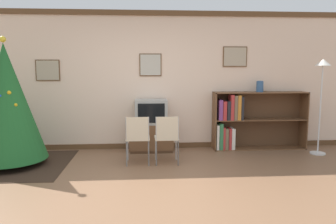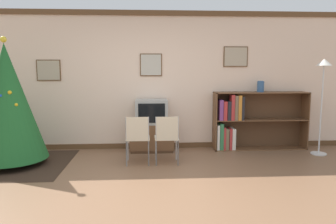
{
  "view_description": "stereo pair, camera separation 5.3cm",
  "coord_description": "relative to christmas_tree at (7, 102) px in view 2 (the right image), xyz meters",
  "views": [
    {
      "loc": [
        -0.02,
        -4.11,
        1.61
      ],
      "look_at": [
        0.37,
        1.3,
        0.87
      ],
      "focal_mm": 35.0,
      "sensor_mm": 36.0,
      "label": 1
    },
    {
      "loc": [
        0.03,
        -4.12,
        1.61
      ],
      "look_at": [
        0.37,
        1.3,
        0.87
      ],
      "focal_mm": 35.0,
      "sensor_mm": 36.0,
      "label": 2
    }
  ],
  "objects": [
    {
      "name": "folding_chair_right",
      "position": [
        2.6,
        -0.13,
        -0.58
      ],
      "size": [
        0.4,
        0.4,
        0.82
      ],
      "color": "beige",
      "rests_on": "ground_plane"
    },
    {
      "name": "tv_console",
      "position": [
        2.35,
        0.77,
        -0.78
      ],
      "size": [
        0.84,
        0.44,
        0.54
      ],
      "color": "#4C311E",
      "rests_on": "ground_plane"
    },
    {
      "name": "area_rug",
      "position": [
        -0.0,
        0.0,
        -1.05
      ],
      "size": [
        1.88,
        1.81,
        0.01
      ],
      "color": "#332319",
      "rests_on": "ground_plane"
    },
    {
      "name": "ground_plane",
      "position": [
        2.25,
        -1.34,
        -1.05
      ],
      "size": [
        24.0,
        24.0,
        0.0
      ],
      "primitive_type": "plane",
      "color": "brown"
    },
    {
      "name": "vase",
      "position": [
        4.49,
        0.83,
        0.19
      ],
      "size": [
        0.14,
        0.14,
        0.22
      ],
      "color": "#335684",
      "rests_on": "bookshelf"
    },
    {
      "name": "christmas_tree",
      "position": [
        0.0,
        0.0,
        0.0
      ],
      "size": [
        1.2,
        1.2,
        2.1
      ],
      "color": "maroon",
      "rests_on": "area_rug"
    },
    {
      "name": "television",
      "position": [
        2.35,
        0.77,
        -0.28
      ],
      "size": [
        0.61,
        0.43,
        0.47
      ],
      "color": "#9E9E99",
      "rests_on": "tv_console"
    },
    {
      "name": "folding_chair_left",
      "position": [
        2.11,
        -0.13,
        -0.58
      ],
      "size": [
        0.4,
        0.4,
        0.82
      ],
      "color": "beige",
      "rests_on": "ground_plane"
    },
    {
      "name": "bookshelf",
      "position": [
        4.16,
        0.82,
        -0.49
      ],
      "size": [
        1.84,
        0.36,
        1.14
      ],
      "color": "brown",
      "rests_on": "ground_plane"
    },
    {
      "name": "wall_back",
      "position": [
        2.25,
        1.06,
        0.3
      ],
      "size": [
        9.07,
        0.11,
        2.7
      ],
      "color": "beige",
      "rests_on": "ground_plane"
    },
    {
      "name": "standing_lamp",
      "position": [
        5.47,
        0.33,
        0.3
      ],
      "size": [
        0.28,
        0.28,
        1.77
      ],
      "color": "silver",
      "rests_on": "ground_plane"
    }
  ]
}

